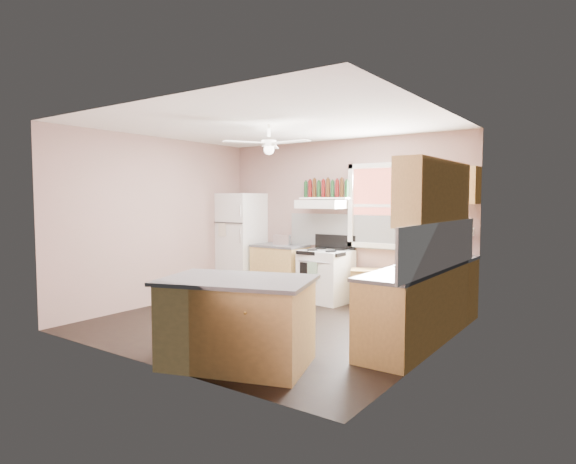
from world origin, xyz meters
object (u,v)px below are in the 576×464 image
Objects in this scene: refrigerator at (240,242)px; stove at (326,276)px; cart at (370,289)px; toaster at (282,240)px; island at (237,323)px.

refrigerator is 2.10× the size of stove.
stove is at bearing 159.24° from cart.
cart is at bearing 9.80° from stove.
refrigerator is 2.70m from cart.
island is (1.68, -3.10, -0.56)m from toaster.
cart is at bearing 1.51° from refrigerator.
toaster is 0.33× the size of stove.
stove is at bearing 0.45° from refrigerator.
toaster reaches higher than cart.
island is at bearing -69.62° from stove.
toaster is at bearing -171.91° from stove.
refrigerator reaches higher than stove.
refrigerator is at bearing 159.25° from toaster.
stove and island have the same top height.
refrigerator is at bearing -173.78° from stove.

